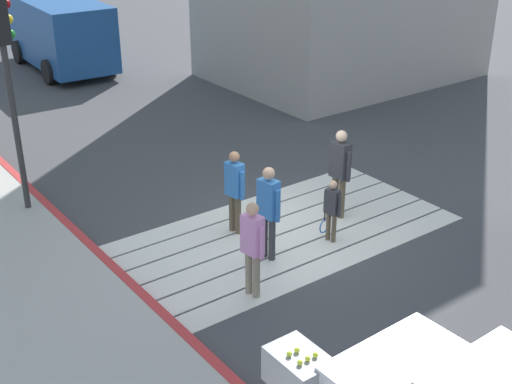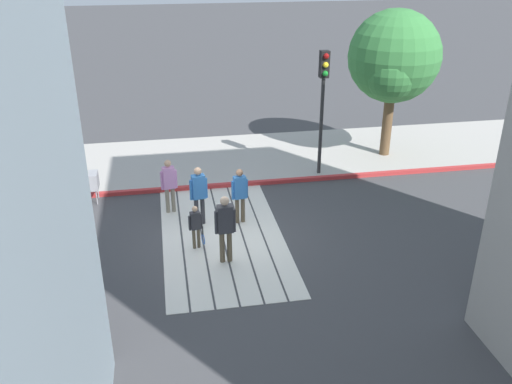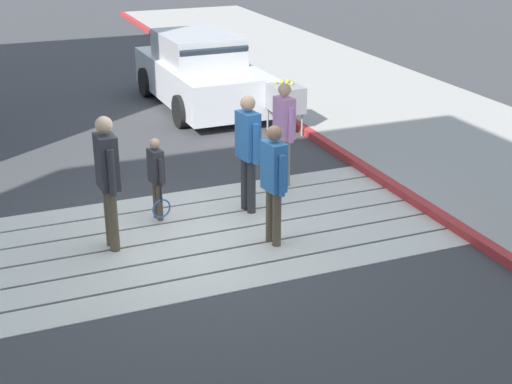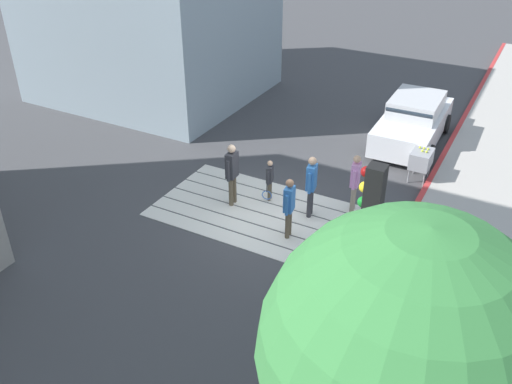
# 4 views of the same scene
# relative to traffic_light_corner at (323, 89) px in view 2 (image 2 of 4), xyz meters

# --- Properties ---
(ground_plane) EXTENTS (120.00, 120.00, 0.00)m
(ground_plane) POSITION_rel_traffic_light_corner_xyz_m (3.58, -3.77, -3.04)
(ground_plane) COLOR #424244
(crosswalk_stripes) EXTENTS (6.40, 3.25, 0.01)m
(crosswalk_stripes) POSITION_rel_traffic_light_corner_xyz_m (3.58, -3.77, -3.03)
(crosswalk_stripes) COLOR silver
(crosswalk_stripes) RESTS_ON ground
(sidewalk_west) EXTENTS (4.80, 40.00, 0.12)m
(sidewalk_west) POSITION_rel_traffic_light_corner_xyz_m (-2.02, -3.77, -2.98)
(sidewalk_west) COLOR #ADA8A0
(sidewalk_west) RESTS_ON ground
(curb_painted) EXTENTS (0.16, 40.00, 0.13)m
(curb_painted) POSITION_rel_traffic_light_corner_xyz_m (0.33, -3.77, -2.97)
(curb_painted) COLOR #BC3333
(curb_painted) RESTS_ON ground
(traffic_light_corner) EXTENTS (0.39, 0.28, 4.24)m
(traffic_light_corner) POSITION_rel_traffic_light_corner_xyz_m (0.00, 0.00, 0.00)
(traffic_light_corner) COLOR #2D2D2D
(traffic_light_corner) RESTS_ON ground
(street_tree) EXTENTS (3.20, 3.20, 5.32)m
(street_tree) POSITION_rel_traffic_light_corner_xyz_m (-1.22, 2.85, 0.59)
(street_tree) COLOR brown
(street_tree) RESTS_ON ground
(tennis_ball_cart) EXTENTS (0.56, 0.80, 1.02)m
(tennis_ball_cart) POSITION_rel_traffic_light_corner_xyz_m (0.68, -7.62, -2.34)
(tennis_ball_cart) COLOR #99999E
(tennis_ball_cart) RESTS_ON ground
(pedestrian_adult_lead) EXTENTS (0.25, 0.48, 1.65)m
(pedestrian_adult_lead) POSITION_rel_traffic_light_corner_xyz_m (2.84, -3.16, -2.08)
(pedestrian_adult_lead) COLOR brown
(pedestrian_adult_lead) RESTS_ON ground
(pedestrian_adult_trailing) EXTENTS (0.28, 0.50, 1.75)m
(pedestrian_adult_trailing) POSITION_rel_traffic_light_corner_xyz_m (2.75, -4.30, -2.02)
(pedestrian_adult_trailing) COLOR #333338
(pedestrian_adult_trailing) RESTS_ON ground
(pedestrian_adult_side) EXTENTS (0.25, 0.53, 1.81)m
(pedestrian_adult_side) POSITION_rel_traffic_light_corner_xyz_m (4.85, -3.83, -1.98)
(pedestrian_adult_side) COLOR brown
(pedestrian_adult_side) RESTS_ON ground
(pedestrian_teen_behind) EXTENTS (0.26, 0.48, 1.66)m
(pedestrian_teen_behind) POSITION_rel_traffic_light_corner_xyz_m (1.83, -5.09, -2.07)
(pedestrian_teen_behind) COLOR gray
(pedestrian_teen_behind) RESTS_ON ground
(pedestrian_child_with_racket) EXTENTS (0.28, 0.40, 1.22)m
(pedestrian_child_with_racket) POSITION_rel_traffic_light_corner_xyz_m (4.06, -4.50, -2.35)
(pedestrian_child_with_racket) COLOR brown
(pedestrian_child_with_racket) RESTS_ON ground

